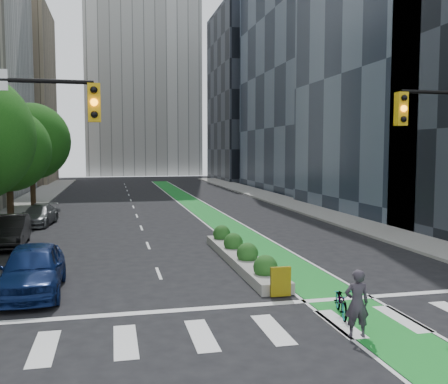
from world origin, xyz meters
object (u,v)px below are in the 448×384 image
bicycle (342,301)px  cyclist (357,303)px  parked_car_left_near (33,269)px  median_planter (241,255)px  parked_car_left_mid (9,231)px  parked_car_left_far (39,215)px

bicycle → cyclist: 1.79m
cyclist → parked_car_left_near: 10.90m
parked_car_left_near → median_planter: bearing=17.7°
median_planter → parked_car_left_mid: (-10.70, 6.33, 0.43)m
median_planter → bicycle: median_planter is taller
cyclist → parked_car_left_mid: cyclist is taller
median_planter → cyclist: 9.09m
bicycle → parked_car_left_far: 23.93m
parked_car_left_far → parked_car_left_near: bearing=-76.2°
parked_car_left_mid → parked_car_left_near: bearing=-77.6°
parked_car_left_near → parked_car_left_mid: size_ratio=1.03×
median_planter → bicycle: (1.19, -7.36, 0.07)m
median_planter → parked_car_left_near: size_ratio=2.04×
bicycle → parked_car_left_far: parked_car_left_far is taller
bicycle → parked_car_left_mid: bearing=146.7°
median_planter → parked_car_left_near: parked_car_left_near is taller
parked_car_left_mid → parked_car_left_far: parked_car_left_mid is taller
parked_car_left_near → parked_car_left_mid: (-2.50, 9.21, -0.05)m
parked_car_left_far → median_planter: bearing=-46.4°
bicycle → parked_car_left_near: (-9.39, 4.48, 0.42)m
parked_car_left_near → parked_car_left_far: size_ratio=1.11×
parked_car_left_far → cyclist: bearing=-57.3°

